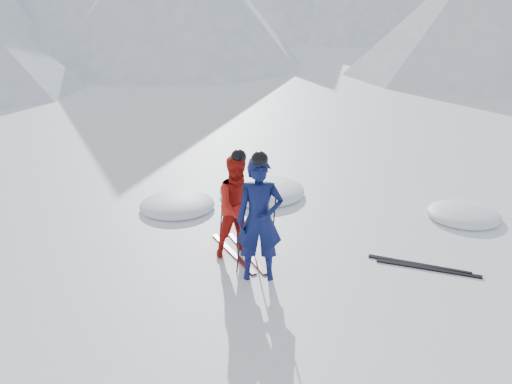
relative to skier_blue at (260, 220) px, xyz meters
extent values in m
plane|color=white|center=(2.12, 0.51, -1.01)|extent=(160.00, 160.00, 0.00)
cone|color=#B2BCD1|center=(14.12, 20.51, 2.24)|extent=(14.00, 14.00, 6.50)
imported|color=#0B1345|center=(0.00, 0.00, 0.00)|extent=(0.78, 0.55, 2.02)
imported|color=#B0150E|center=(-0.25, 0.85, -0.10)|extent=(1.05, 0.93, 1.81)
cylinder|color=black|center=(-0.30, 0.15, -0.34)|extent=(0.13, 0.09, 1.34)
cylinder|color=black|center=(0.25, 0.25, -0.34)|extent=(0.13, 0.08, 1.34)
cylinder|color=black|center=(-0.55, 1.10, -0.41)|extent=(0.12, 0.10, 1.21)
cylinder|color=black|center=(0.05, 1.00, -0.41)|extent=(0.12, 0.09, 1.21)
cube|color=black|center=(-0.37, 0.85, -0.99)|extent=(0.67, 1.63, 0.03)
cube|color=black|center=(-0.13, 0.85, -0.99)|extent=(0.56, 1.66, 0.03)
cube|color=black|center=(2.74, 0.07, -0.99)|extent=(1.53, 0.90, 0.03)
cube|color=black|center=(2.84, -0.08, -0.99)|extent=(1.56, 0.85, 0.03)
ellipsoid|color=white|center=(-1.39, 3.15, -1.01)|extent=(1.60, 1.60, 0.35)
ellipsoid|color=white|center=(4.46, 1.94, -1.01)|extent=(1.47, 1.47, 0.32)
ellipsoid|color=white|center=(0.52, 3.74, -1.01)|extent=(1.95, 1.95, 0.43)
camera|label=1|loc=(-0.96, -7.73, 3.39)|focal=38.00mm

